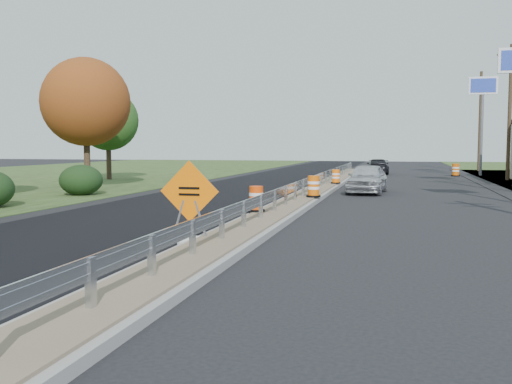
% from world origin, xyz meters
% --- Properties ---
extents(ground, '(140.00, 140.00, 0.00)m').
position_xyz_m(ground, '(0.00, 0.00, 0.00)').
color(ground, black).
rests_on(ground, ground).
extents(milled_overlay, '(7.20, 120.00, 0.01)m').
position_xyz_m(milled_overlay, '(-4.40, 10.00, 0.01)').
color(milled_overlay, black).
rests_on(milled_overlay, ground).
extents(median, '(1.60, 55.00, 0.23)m').
position_xyz_m(median, '(0.00, 8.00, 0.11)').
color(median, gray).
rests_on(median, ground).
extents(guardrail, '(0.10, 46.15, 0.72)m').
position_xyz_m(guardrail, '(0.00, 9.00, 0.73)').
color(guardrail, silver).
rests_on(guardrail, median).
extents(pylon_sign_north, '(2.20, 0.30, 7.90)m').
position_xyz_m(pylon_sign_north, '(10.50, 30.00, 6.48)').
color(pylon_sign_north, slate).
rests_on(pylon_sign_north, ground).
extents(utility_pole_nmid, '(1.90, 0.26, 9.40)m').
position_xyz_m(utility_pole_nmid, '(11.50, 24.00, 4.93)').
color(utility_pole_nmid, '#473523').
rests_on(utility_pole_nmid, ground).
extents(utility_pole_north, '(1.90, 0.26, 9.40)m').
position_xyz_m(utility_pole_north, '(11.50, 39.00, 4.93)').
color(utility_pole_north, '#473523').
rests_on(utility_pole_north, ground).
extents(hedge_north, '(2.09, 2.09, 1.52)m').
position_xyz_m(hedge_north, '(-11.00, 6.00, 0.76)').
color(hedge_north, black).
rests_on(hedge_north, ground).
extents(tree_near_red, '(4.95, 4.95, 7.35)m').
position_xyz_m(tree_near_red, '(-13.00, 10.00, 4.86)').
color(tree_near_red, '#473523').
rests_on(tree_near_red, ground).
extents(tree_near_back, '(4.29, 4.29, 6.37)m').
position_xyz_m(tree_near_back, '(-16.00, 18.00, 4.21)').
color(tree_near_back, '#473523').
rests_on(tree_near_back, ground).
extents(caution_sign, '(1.52, 0.63, 2.09)m').
position_xyz_m(caution_sign, '(-0.90, -5.78, 0.53)').
color(caution_sign, white).
rests_on(caution_sign, ground).
extents(barrel_median_near, '(0.59, 0.59, 0.86)m').
position_xyz_m(barrel_median_near, '(-0.55, -0.40, 0.64)').
color(barrel_median_near, black).
rests_on(barrel_median_near, median).
extents(barrel_median_mid, '(0.63, 0.63, 0.92)m').
position_xyz_m(barrel_median_mid, '(0.55, 5.39, 0.67)').
color(barrel_median_mid, black).
rests_on(barrel_median_mid, median).
extents(barrel_median_far, '(0.56, 0.56, 0.82)m').
position_xyz_m(barrel_median_far, '(0.55, 14.33, 0.62)').
color(barrel_median_far, black).
rests_on(barrel_median_far, median).
extents(barrel_shoulder_far, '(0.68, 0.68, 1.00)m').
position_xyz_m(barrel_shoulder_far, '(8.48, 28.70, 0.48)').
color(barrel_shoulder_far, black).
rests_on(barrel_shoulder_far, ground).
extents(car_silver, '(2.11, 4.56, 1.51)m').
position_xyz_m(car_silver, '(2.53, 10.85, 0.76)').
color(car_silver, silver).
rests_on(car_silver, ground).
extents(car_dark_far, '(2.07, 4.53, 1.29)m').
position_xyz_m(car_dark_far, '(2.36, 30.85, 0.64)').
color(car_dark_far, black).
rests_on(car_dark_far, ground).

